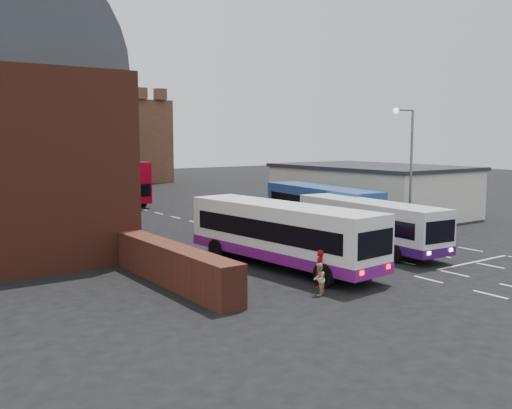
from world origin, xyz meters
TOP-DOWN VIEW (x-y plane):
  - ground at (0.00, 0.00)m, footprint 180.00×180.00m
  - forecourt_wall at (-10.20, 2.00)m, footprint 1.20×10.00m
  - cream_building at (15.00, 14.00)m, footprint 10.40×16.40m
  - brick_terrace at (-6.00, 46.00)m, footprint 22.00×10.00m
  - castle_keep at (6.00, 66.00)m, footprint 22.00×22.00m
  - bus_white_outbound at (-4.02, 2.07)m, footprint 3.81×12.09m
  - bus_white_inbound at (2.96, 2.64)m, footprint 3.24×10.74m
  - bus_blue at (6.00, 10.24)m, footprint 3.86×11.47m
  - bus_red_double at (-0.24, 33.59)m, footprint 2.81×10.87m
  - street_lamp at (8.30, 4.33)m, footprint 1.73×0.43m
  - pedestrian_red at (-5.09, -2.06)m, footprint 0.73×0.65m
  - pedestrian_beige at (-5.95, -3.01)m, footprint 0.84×0.80m

SIDE VIEW (x-z plane):
  - ground at x=0.00m, z-range 0.00..0.00m
  - pedestrian_beige at x=-5.95m, z-range 0.00..1.37m
  - pedestrian_red at x=-5.09m, z-range 0.00..1.68m
  - forecourt_wall at x=-10.20m, z-range 0.00..1.80m
  - bus_white_inbound at x=2.96m, z-range 0.26..3.15m
  - bus_blue at x=6.00m, z-range 0.28..3.35m
  - bus_white_outbound at x=-4.02m, z-range 0.29..3.54m
  - cream_building at x=15.00m, z-range 0.03..4.28m
  - bus_red_double at x=-0.24m, z-range 0.14..4.48m
  - street_lamp at x=8.30m, z-range 0.88..9.41m
  - brick_terrace at x=-6.00m, z-range 0.00..11.00m
  - castle_keep at x=6.00m, z-range 0.00..12.00m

